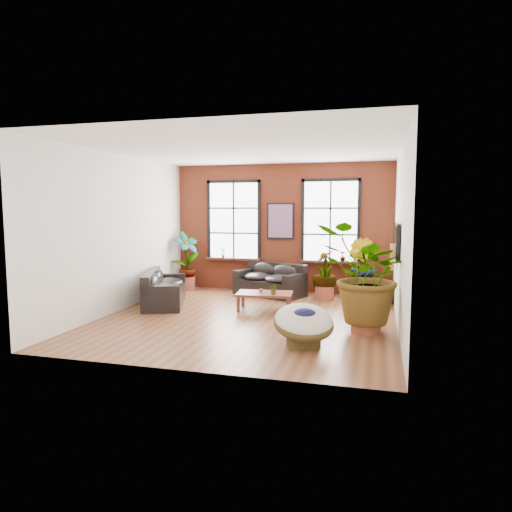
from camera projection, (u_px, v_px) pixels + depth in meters
The scene contains 19 objects.
room at pixel (250, 235), 9.55m from camera, with size 6.04×6.54×3.54m.
sofa_back at pixel (271, 281), 12.09m from camera, with size 2.03×1.52×0.84m.
sofa_left at pixel (163, 289), 10.92m from camera, with size 1.51×2.21×0.81m.
coffee_table at pixel (264, 295), 10.31m from camera, with size 1.31×0.83×0.48m.
papasan_chair at pixel (304, 323), 7.61m from camera, with size 1.31×1.31×0.76m.
poster at pixel (281, 221), 12.44m from camera, with size 0.74×0.06×0.98m.
tv_wall_unit at pixel (395, 246), 9.25m from camera, with size 0.13×1.86×1.20m.
media_box at pixel (378, 292), 11.12m from camera, with size 0.81×0.75×0.54m.
pot_back_left at pixel (186, 283), 12.88m from camera, with size 0.65×0.65×0.37m.
pot_back_right at pixel (360, 290), 11.78m from camera, with size 0.53×0.53×0.36m.
pot_right_wall at pixel (366, 322), 8.45m from camera, with size 0.72×0.72×0.40m.
pot_mid at pixel (324, 293), 11.51m from camera, with size 0.53×0.53×0.35m.
floor_plant_back_left at pixel (187, 258), 12.81m from camera, with size 0.79×0.54×1.51m, color #205316.
floor_plant_back_right at pixel (361, 265), 11.72m from camera, with size 0.77×0.62×1.40m, color #205316.
floor_plant_right_wall at pixel (365, 274), 8.34m from camera, with size 1.68×1.45×1.86m, color #205316.
floor_plant_mid at pixel (325, 272), 11.49m from camera, with size 0.64×0.64×1.14m, color #205316.
table_plant at pixel (274, 289), 10.10m from camera, with size 0.21×0.19×0.24m, color #205316.
sill_plant_left at pixel (223, 253), 12.92m from camera, with size 0.14×0.10×0.27m, color #205316.
sill_plant_right at pixel (343, 256), 12.05m from camera, with size 0.15×0.15×0.27m, color #205316.
Camera 1 is at (2.59, -9.04, 2.30)m, focal length 32.00 mm.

